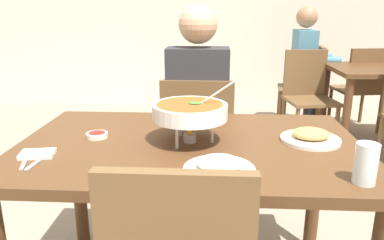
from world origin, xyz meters
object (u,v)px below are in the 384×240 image
curry_bowl (190,111)px  chair_diner_main (198,140)px  diner_main (198,101)px  chair_bg_middle (308,82)px  appetizer_plate (311,137)px  rice_plate (219,166)px  chair_bg_corner (308,91)px  drink_glass (366,166)px  patron_bg_middle (307,61)px  sauce_dish (97,135)px  dining_table_main (190,166)px  chair_bg_window (362,84)px

curry_bowl → chair_diner_main: bearing=90.0°
diner_main → chair_bg_middle: diner_main is taller
curry_bowl → chair_bg_middle: curry_bowl is taller
chair_diner_main → curry_bowl: 0.82m
appetizer_plate → rice_plate: bearing=-139.2°
chair_diner_main → chair_bg_corner: bearing=55.8°
drink_glass → chair_bg_middle: 3.08m
chair_diner_main → drink_glass: bearing=-62.2°
diner_main → patron_bg_middle: same height
appetizer_plate → drink_glass: bearing=-79.3°
chair_bg_middle → patron_bg_middle: patron_bg_middle is taller
chair_diner_main → diner_main: bearing=90.0°
drink_glass → patron_bg_middle: (0.53, 3.02, -0.07)m
diner_main → sauce_dish: bearing=-118.5°
dining_table_main → rice_plate: (0.12, -0.28, 0.13)m
chair_bg_middle → dining_table_main: bearing=-112.8°
curry_bowl → sauce_dish: 0.41m
curry_bowl → patron_bg_middle: 2.90m
appetizer_plate → patron_bg_middle: (0.60, 2.64, -0.04)m
patron_bg_middle → curry_bowl: bearing=-112.2°
curry_bowl → chair_bg_corner: (1.01, 2.21, -0.38)m
dining_table_main → curry_bowl: bearing=82.2°
chair_diner_main → appetizer_plate: bearing=-54.5°
rice_plate → patron_bg_middle: bearing=71.8°
rice_plate → drink_glass: drink_glass is taller
dining_table_main → appetizer_plate: 0.51m
chair_diner_main → chair_bg_corner: (1.01, 1.49, 0.00)m
diner_main → appetizer_plate: 0.87m
sauce_dish → chair_bg_middle: (1.52, 2.64, -0.26)m
rice_plate → patron_bg_middle: 3.12m
chair_bg_window → sauce_dish: bearing=-128.8°
dining_table_main → diner_main: 0.77m
rice_plate → chair_bg_middle: size_ratio=0.27×
dining_table_main → sauce_dish: sauce_dish is taller
sauce_dish → diner_main: bearing=61.5°
chair_bg_middle → patron_bg_middle: bearing=172.9°
curry_bowl → diner_main: bearing=90.0°
sauce_dish → chair_bg_corner: bearing=57.2°
chair_bg_corner → chair_bg_window: bearing=29.8°
sauce_dish → patron_bg_middle: patron_bg_middle is taller
dining_table_main → drink_glass: bearing=-31.0°
curry_bowl → chair_bg_middle: 2.93m
appetizer_plate → chair_bg_middle: bearing=76.5°
curry_bowl → patron_bg_middle: size_ratio=0.25×
drink_glass → chair_bg_window: size_ratio=0.14×
curry_bowl → dining_table_main: bearing=-97.8°
chair_bg_middle → rice_plate: bearing=-108.8°
chair_bg_window → patron_bg_middle: bearing=171.1°
curry_bowl → chair_bg_middle: bearing=67.2°
sauce_dish → drink_glass: (0.96, -0.38, 0.05)m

